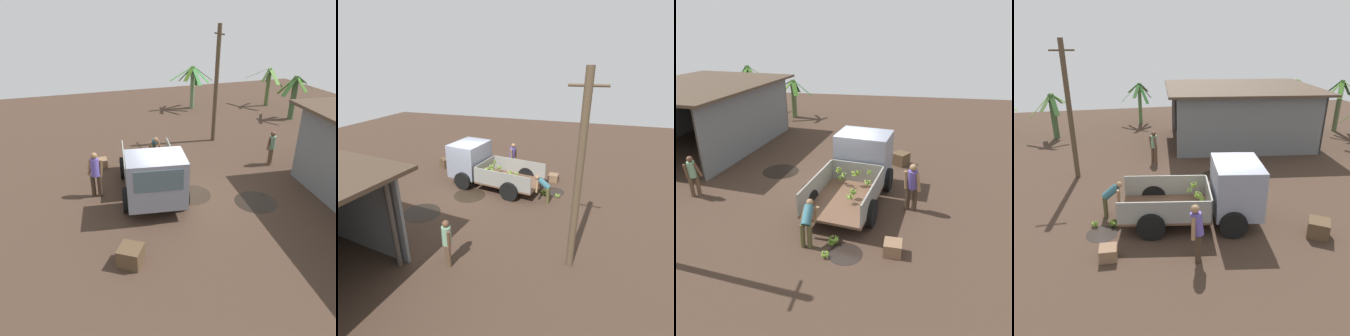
# 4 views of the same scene
# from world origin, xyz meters

# --- Properties ---
(ground) EXTENTS (36.00, 36.00, 0.00)m
(ground) POSITION_xyz_m (0.00, 0.00, 0.00)
(ground) COLOR #3F2D22
(mud_patch_0) EXTENTS (1.53, 1.53, 0.01)m
(mud_patch_0) POSITION_xyz_m (0.99, 2.77, 0.00)
(mud_patch_0) COLOR black
(mud_patch_0) RESTS_ON ground
(mud_patch_1) EXTENTS (0.98, 0.98, 0.01)m
(mud_patch_1) POSITION_xyz_m (-3.96, -0.84, 0.00)
(mud_patch_1) COLOR black
(mud_patch_1) RESTS_ON ground
(mud_patch_2) EXTENTS (1.48, 1.48, 0.01)m
(mud_patch_2) POSITION_xyz_m (-0.22, 0.74, 0.00)
(mud_patch_2) COLOR #2D2219
(mud_patch_2) RESTS_ON ground
(cargo_truck) EXTENTS (4.75, 2.78, 2.08)m
(cargo_truck) POSITION_xyz_m (0.00, -0.76, 1.10)
(cargo_truck) COLOR brown
(cargo_truck) RESTS_ON ground
(warehouse_shed) EXTENTS (8.96, 7.19, 3.15)m
(warehouse_shed) POSITION_xyz_m (4.06, 7.54, 2.29)
(warehouse_shed) COLOR slate
(warehouse_shed) RESTS_ON ground
(utility_pole) EXTENTS (0.96, 0.21, 5.72)m
(utility_pole) POSITION_xyz_m (-5.11, 3.96, 2.90)
(utility_pole) COLOR #4D3D2B
(utility_pole) RESTS_ON ground
(banana_palm_0) EXTENTS (2.02, 2.43, 2.75)m
(banana_palm_0) POSITION_xyz_m (-1.64, 12.87, 1.53)
(banana_palm_0) COLOR #4F7740
(banana_palm_0) RESTS_ON ground
(banana_palm_2) EXTENTS (1.94, 2.10, 3.23)m
(banana_palm_2) POSITION_xyz_m (10.50, 8.34, 1.72)
(banana_palm_2) COLOR #52603E
(banana_palm_2) RESTS_ON ground
(banana_palm_3) EXTENTS (2.42, 2.23, 2.67)m
(banana_palm_3) POSITION_xyz_m (-6.91, 10.19, 1.41)
(banana_palm_3) COLOR #3F5A35
(banana_palm_3) RESTS_ON ground
(banana_palm_6) EXTENTS (2.34, 1.89, 3.01)m
(banana_palm_6) POSITION_xyz_m (8.83, 10.68, 1.59)
(banana_palm_6) COLOR #5E7A50
(banana_palm_6) RESTS_ON ground
(person_foreground_visitor) EXTENTS (0.46, 0.61, 1.72)m
(person_foreground_visitor) POSITION_xyz_m (-1.32, -2.62, 0.95)
(person_foreground_visitor) COLOR #3C2C1F
(person_foreground_visitor) RESTS_ON ground
(person_worker_loading) EXTENTS (0.70, 0.59, 1.25)m
(person_worker_loading) POSITION_xyz_m (-3.63, 0.28, 0.74)
(person_worker_loading) COLOR #4C4727
(person_worker_loading) RESTS_ON ground
(person_bystander_near_shed) EXTENTS (0.43, 0.55, 1.56)m
(person_bystander_near_shed) POSITION_xyz_m (-1.59, 5.08, 0.86)
(person_bystander_near_shed) COLOR brown
(person_bystander_near_shed) RESTS_ON ground
(banana_bunch_on_ground_0) EXTENTS (0.24, 0.24, 0.19)m
(banana_bunch_on_ground_0) POSITION_xyz_m (-3.61, -0.38, 0.11)
(banana_bunch_on_ground_0) COLOR brown
(banana_bunch_on_ground_0) RESTS_ON ground
(banana_bunch_on_ground_1) EXTENTS (0.24, 0.24, 0.18)m
(banana_bunch_on_ground_1) POSITION_xyz_m (-4.19, -0.33, 0.10)
(banana_bunch_on_ground_1) COLOR brown
(banana_bunch_on_ground_1) RESTS_ON ground
(banana_bunch_on_ground_2) EXTENTS (0.28, 0.28, 0.22)m
(banana_bunch_on_ground_2) POSITION_xyz_m (-3.51, -0.45, 0.12)
(banana_bunch_on_ground_2) COLOR #4C4431
(banana_bunch_on_ground_2) RESTS_ON ground
(banana_bunch_on_ground_3) EXTENTS (0.29, 0.29, 0.24)m
(banana_bunch_on_ground_3) POSITION_xyz_m (-3.54, -0.43, 0.13)
(banana_bunch_on_ground_3) COLOR #4E4733
(banana_bunch_on_ground_3) RESTS_ON ground
(wooden_crate_0) EXTENTS (0.50, 0.50, 0.38)m
(wooden_crate_0) POSITION_xyz_m (-3.73, -2.11, 0.19)
(wooden_crate_0) COLOR brown
(wooden_crate_0) RESTS_ON ground
(wooden_crate_1) EXTENTS (0.87, 0.87, 0.54)m
(wooden_crate_1) POSITION_xyz_m (2.66, -2.23, 0.27)
(wooden_crate_1) COLOR #4F3B26
(wooden_crate_1) RESTS_ON ground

